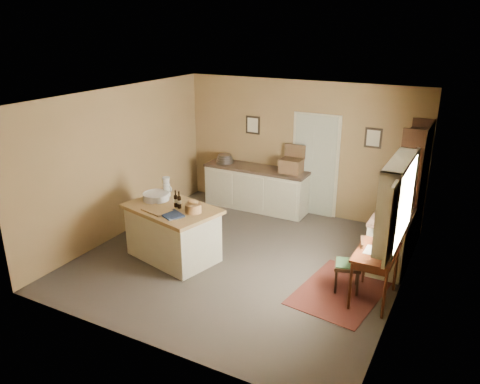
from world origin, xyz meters
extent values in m
plane|color=#4A4038|center=(0.00, 0.00, 0.00)|extent=(5.00, 5.00, 0.00)
cube|color=brown|center=(0.00, 2.50, 1.35)|extent=(5.00, 0.10, 2.70)
cube|color=brown|center=(0.00, -2.50, 1.35)|extent=(5.00, 0.10, 2.70)
cube|color=brown|center=(-2.50, 0.00, 1.35)|extent=(0.10, 5.00, 2.70)
cube|color=brown|center=(2.50, 0.00, 1.35)|extent=(0.10, 5.00, 2.70)
plane|color=silver|center=(0.00, 0.00, 2.70)|extent=(5.00, 5.00, 0.00)
cube|color=#ACAF96|center=(0.35, 2.47, 1.05)|extent=(0.97, 0.06, 2.11)
cube|color=black|center=(-1.05, 2.48, 1.72)|extent=(0.32, 0.02, 0.38)
cube|color=beige|center=(-1.05, 2.47, 1.72)|extent=(0.24, 0.01, 0.30)
cube|color=black|center=(1.45, 2.48, 1.72)|extent=(0.32, 0.02, 0.38)
cube|color=beige|center=(1.45, 2.47, 1.72)|extent=(0.24, 0.01, 0.30)
cube|color=beige|center=(2.38, -0.20, 1.02)|extent=(0.25, 1.32, 0.06)
cube|color=beige|center=(2.38, -0.20, 2.08)|extent=(0.25, 1.32, 0.06)
cube|color=white|center=(2.50, -0.20, 1.55)|extent=(0.01, 1.20, 1.00)
cube|color=beige|center=(2.46, -1.02, 1.55)|extent=(0.04, 0.35, 1.00)
cube|color=beige|center=(2.46, 0.62, 1.55)|extent=(0.04, 0.35, 1.00)
cube|color=beige|center=(-1.06, -0.47, 0.42)|extent=(1.58, 1.19, 0.85)
cube|color=olive|center=(-1.06, -0.47, 0.88)|extent=(1.71, 1.32, 0.06)
cylinder|color=white|center=(-1.49, -0.31, 0.96)|extent=(0.44, 0.44, 0.11)
cube|color=olive|center=(-1.16, -0.72, 0.92)|extent=(0.50, 0.40, 0.03)
cube|color=black|center=(-0.85, -0.76, 0.92)|extent=(0.44, 0.41, 0.02)
cylinder|color=olive|center=(-0.62, -0.48, 0.98)|extent=(0.26, 0.26, 0.14)
cylinder|color=black|center=(-1.00, -0.43, 1.05)|extent=(0.06, 0.06, 0.29)
cylinder|color=black|center=(-0.92, -0.45, 1.05)|extent=(0.06, 0.06, 0.29)
cube|color=beige|center=(-0.82, 2.20, 0.42)|extent=(2.18, 0.60, 0.85)
cube|color=#332319|center=(-0.82, 2.20, 0.88)|extent=(2.22, 0.63, 0.05)
cube|color=#4D341E|center=(-0.05, 2.20, 1.04)|extent=(0.44, 0.33, 0.28)
cylinder|color=#59544F|center=(-1.58, 2.20, 0.99)|extent=(0.37, 0.37, 0.18)
cube|color=#4E1E15|center=(1.75, -0.20, 0.00)|extent=(1.30, 1.73, 0.01)
cube|color=#3E1B0D|center=(2.20, -0.20, 0.75)|extent=(0.54, 0.88, 0.03)
cube|color=#3E1B0D|center=(2.20, -0.20, 0.68)|extent=(0.48, 0.82, 0.10)
cube|color=silver|center=(2.15, -0.20, 0.77)|extent=(0.22, 0.30, 0.01)
cylinder|color=black|center=(2.30, 0.05, 0.79)|extent=(0.05, 0.05, 0.05)
cylinder|color=#3E1B0D|center=(1.97, -0.59, 0.36)|extent=(0.04, 0.04, 0.72)
cylinder|color=#3E1B0D|center=(2.43, -0.59, 0.36)|extent=(0.04, 0.04, 0.72)
cylinder|color=#3E1B0D|center=(1.97, 0.20, 0.36)|extent=(0.04, 0.04, 0.72)
cylinder|color=#3E1B0D|center=(2.43, 0.20, 0.36)|extent=(0.04, 0.04, 0.72)
cube|color=beige|center=(2.20, 0.89, 0.42)|extent=(0.56, 1.01, 0.85)
cube|color=#332319|center=(2.20, 0.89, 0.88)|extent=(0.59, 1.05, 0.05)
cylinder|color=silver|center=(2.17, 0.74, 0.95)|extent=(0.24, 0.24, 0.09)
cube|color=black|center=(2.31, 1.39, 1.09)|extent=(0.37, 0.04, 2.19)
cube|color=black|center=(2.31, 2.33, 1.09)|extent=(0.37, 0.04, 2.19)
cube|color=black|center=(2.49, 1.86, 1.09)|extent=(0.02, 0.99, 2.19)
cube|color=black|center=(2.31, 1.86, 0.05)|extent=(0.37, 0.95, 0.03)
cube|color=black|center=(2.31, 1.86, 0.60)|extent=(0.37, 0.95, 0.03)
cube|color=black|center=(2.31, 1.86, 1.15)|extent=(0.37, 0.95, 0.03)
cube|color=black|center=(2.31, 1.86, 1.59)|extent=(0.37, 0.95, 0.03)
cube|color=black|center=(2.31, 1.86, 2.03)|extent=(0.37, 0.95, 0.03)
cylinder|color=white|center=(2.31, 1.86, 1.21)|extent=(0.12, 0.12, 0.11)
camera|label=1|loc=(3.24, -6.20, 3.74)|focal=35.00mm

